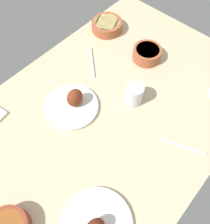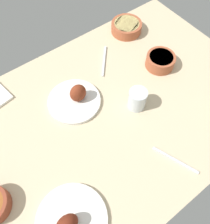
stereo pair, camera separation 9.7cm
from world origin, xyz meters
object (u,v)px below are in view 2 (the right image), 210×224
at_px(plate_far_side, 75,99).
at_px(spoon_loose, 104,61).
at_px(bowl_cream, 160,61).
at_px(fork_loose, 175,160).
at_px(bowl_pasta, 126,27).
at_px(plate_center_main, 71,221).
at_px(water_tumbler, 137,99).

distance_m(plate_far_side, spoon_loose, 0.26).
distance_m(bowl_cream, fork_loose, 0.47).
relative_size(bowl_pasta, fork_loose, 0.85).
relative_size(plate_center_main, water_tumbler, 2.51).
distance_m(plate_center_main, bowl_cream, 0.77).
bearing_deg(spoon_loose, bowl_pasta, 155.61).
bearing_deg(bowl_pasta, bowl_cream, 85.20).
distance_m(bowl_cream, spoon_loose, 0.26).
bearing_deg(water_tumbler, bowl_pasta, -124.05).
height_order(bowl_pasta, water_tumbler, water_tumbler).
distance_m(plate_center_main, fork_loose, 0.43).
height_order(bowl_pasta, fork_loose, bowl_pasta).
bearing_deg(spoon_loose, bowl_cream, 89.06).
bearing_deg(bowl_cream, water_tumbler, 24.36).
bearing_deg(fork_loose, bowl_pasta, -45.60).
xyz_separation_m(plate_far_side, fork_loose, (-0.15, 0.44, -0.02)).
relative_size(bowl_cream, bowl_pasta, 0.85).
height_order(plate_far_side, water_tumbler, plate_far_side).
distance_m(water_tumbler, fork_loose, 0.28).
xyz_separation_m(bowl_cream, fork_loose, (0.28, 0.38, -0.03)).
distance_m(bowl_pasta, spoon_loose, 0.24).
distance_m(water_tumbler, spoon_loose, 0.29).
bearing_deg(fork_loose, water_tumbler, -29.67).
height_order(bowl_cream, bowl_pasta, bowl_cream).
distance_m(plate_far_side, water_tumbler, 0.26).
bearing_deg(plate_far_side, bowl_cream, 171.73).
distance_m(bowl_cream, bowl_pasta, 0.28).
bearing_deg(water_tumbler, plate_far_side, -40.84).
height_order(plate_center_main, spoon_loose, plate_center_main).
xyz_separation_m(plate_far_side, bowl_pasta, (-0.45, -0.21, 0.01)).
bearing_deg(bowl_cream, plate_far_side, -8.27).
bearing_deg(bowl_pasta, spoon_loose, 24.76).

